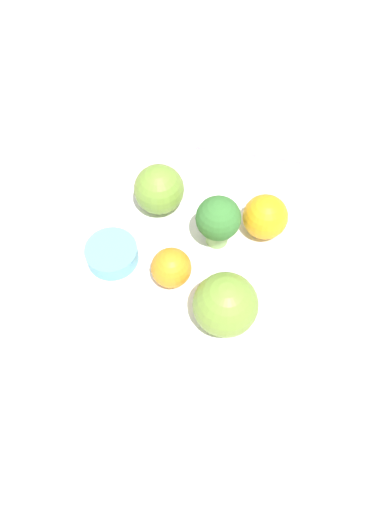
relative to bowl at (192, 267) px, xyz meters
name	(u,v)px	position (x,y,z in m)	size (l,w,h in m)	color
ground_plane	(192,281)	(0.00, 0.00, -0.03)	(6.00, 6.00, 0.00)	gray
table_surface	(192,277)	(0.00, 0.00, -0.02)	(1.20, 1.20, 0.02)	silver
bowl	(192,267)	(0.00, 0.00, 0.00)	(0.24, 0.24, 0.03)	white
broccoli	(218,220)	(-0.02, -0.03, 0.05)	(0.05, 0.05, 0.06)	#8CB76B
apple_red	(159,189)	(0.05, -0.06, 0.04)	(0.06, 0.06, 0.06)	olive
apple_green	(225,305)	(-0.05, 0.06, 0.04)	(0.06, 0.06, 0.06)	olive
orange_front	(171,268)	(0.01, 0.03, 0.03)	(0.04, 0.04, 0.04)	orange
orange_back	(265,217)	(-0.06, -0.06, 0.04)	(0.05, 0.05, 0.05)	orange
small_cup	(112,254)	(0.08, 0.02, 0.02)	(0.05, 0.05, 0.02)	#66B2DB
napkin	(254,120)	(-0.02, -0.24, -0.01)	(0.14, 0.14, 0.01)	beige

